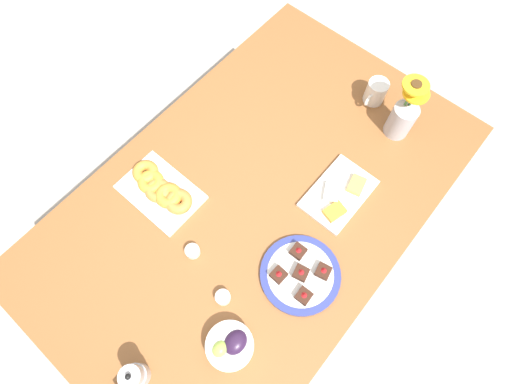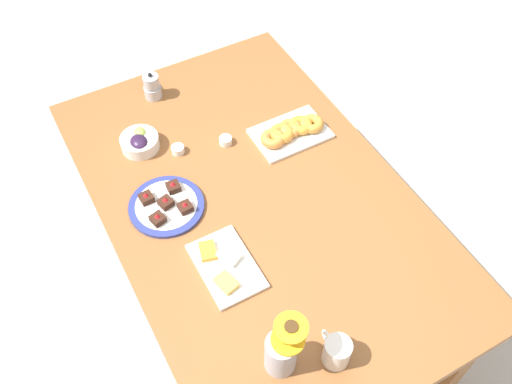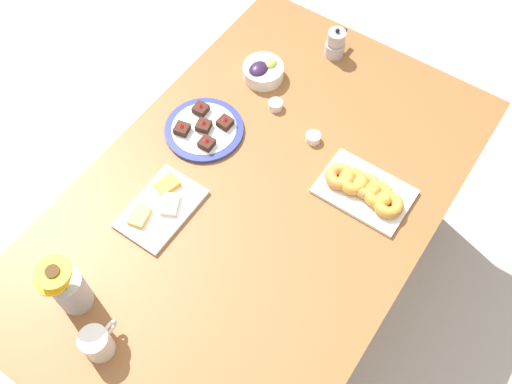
{
  "view_description": "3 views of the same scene",
  "coord_description": "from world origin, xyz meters",
  "px_view_note": "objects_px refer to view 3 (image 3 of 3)",
  "views": [
    {
      "loc": [
        0.41,
        0.35,
        2.02
      ],
      "look_at": [
        0.0,
        0.0,
        0.78
      ],
      "focal_mm": 28.0,
      "sensor_mm": 36.0,
      "label": 1
    },
    {
      "loc": [
        -1.05,
        0.57,
        2.31
      ],
      "look_at": [
        0.0,
        0.0,
        0.78
      ],
      "focal_mm": 40.0,
      "sensor_mm": 36.0,
      "label": 2
    },
    {
      "loc": [
        -0.72,
        -0.49,
        2.24
      ],
      "look_at": [
        0.0,
        0.0,
        0.78
      ],
      "focal_mm": 40.0,
      "sensor_mm": 36.0,
      "label": 3
    }
  ],
  "objects_px": {
    "coffee_mug": "(97,343)",
    "cheese_platter": "(161,207)",
    "dining_table": "(256,212)",
    "jam_cup_berry": "(276,105)",
    "flower_vase": "(69,289)",
    "moka_pot": "(335,44)",
    "dessert_plate": "(204,129)",
    "grape_bowl": "(263,71)",
    "croissant_platter": "(364,189)",
    "jam_cup_honey": "(313,137)"
  },
  "relations": [
    {
      "from": "dining_table",
      "to": "jam_cup_berry",
      "type": "relative_size",
      "value": 33.33
    },
    {
      "from": "moka_pot",
      "to": "dessert_plate",
      "type": "bearing_deg",
      "value": 161.98
    },
    {
      "from": "jam_cup_honey",
      "to": "moka_pot",
      "type": "xyz_separation_m",
      "value": [
        0.37,
        0.14,
        0.03
      ]
    },
    {
      "from": "cheese_platter",
      "to": "moka_pot",
      "type": "relative_size",
      "value": 2.18
    },
    {
      "from": "jam_cup_berry",
      "to": "flower_vase",
      "type": "bearing_deg",
      "value": 175.22
    },
    {
      "from": "coffee_mug",
      "to": "cheese_platter",
      "type": "relative_size",
      "value": 0.44
    },
    {
      "from": "flower_vase",
      "to": "jam_cup_berry",
      "type": "bearing_deg",
      "value": -4.78
    },
    {
      "from": "croissant_platter",
      "to": "dining_table",
      "type": "bearing_deg",
      "value": 127.84
    },
    {
      "from": "cheese_platter",
      "to": "dining_table",
      "type": "bearing_deg",
      "value": -48.61
    },
    {
      "from": "cheese_platter",
      "to": "jam_cup_honey",
      "type": "height_order",
      "value": "cheese_platter"
    },
    {
      "from": "jam_cup_berry",
      "to": "moka_pot",
      "type": "height_order",
      "value": "moka_pot"
    },
    {
      "from": "dining_table",
      "to": "croissant_platter",
      "type": "xyz_separation_m",
      "value": [
        0.2,
        -0.26,
        0.11
      ]
    },
    {
      "from": "dining_table",
      "to": "dessert_plate",
      "type": "distance_m",
      "value": 0.32
    },
    {
      "from": "cheese_platter",
      "to": "dessert_plate",
      "type": "relative_size",
      "value": 1.0
    },
    {
      "from": "coffee_mug",
      "to": "moka_pot",
      "type": "distance_m",
      "value": 1.26
    },
    {
      "from": "flower_vase",
      "to": "moka_pot",
      "type": "distance_m",
      "value": 1.21
    },
    {
      "from": "dining_table",
      "to": "cheese_platter",
      "type": "distance_m",
      "value": 0.3
    },
    {
      "from": "grape_bowl",
      "to": "dessert_plate",
      "type": "xyz_separation_m",
      "value": [
        -0.3,
        0.03,
        -0.02
      ]
    },
    {
      "from": "croissant_platter",
      "to": "flower_vase",
      "type": "xyz_separation_m",
      "value": [
        -0.75,
        0.48,
        0.06
      ]
    },
    {
      "from": "coffee_mug",
      "to": "jam_cup_berry",
      "type": "height_order",
      "value": "coffee_mug"
    },
    {
      "from": "grape_bowl",
      "to": "moka_pot",
      "type": "relative_size",
      "value": 1.19
    },
    {
      "from": "croissant_platter",
      "to": "jam_cup_berry",
      "type": "distance_m",
      "value": 0.43
    },
    {
      "from": "coffee_mug",
      "to": "dessert_plate",
      "type": "relative_size",
      "value": 0.44
    },
    {
      "from": "grape_bowl",
      "to": "flower_vase",
      "type": "distance_m",
      "value": 0.97
    },
    {
      "from": "grape_bowl",
      "to": "croissant_platter",
      "type": "bearing_deg",
      "value": -112.64
    },
    {
      "from": "coffee_mug",
      "to": "jam_cup_honey",
      "type": "distance_m",
      "value": 0.9
    },
    {
      "from": "grape_bowl",
      "to": "jam_cup_berry",
      "type": "bearing_deg",
      "value": -128.38
    },
    {
      "from": "coffee_mug",
      "to": "cheese_platter",
      "type": "bearing_deg",
      "value": 18.4
    },
    {
      "from": "jam_cup_honey",
      "to": "moka_pot",
      "type": "bearing_deg",
      "value": 20.48
    },
    {
      "from": "jam_cup_berry",
      "to": "flower_vase",
      "type": "height_order",
      "value": "flower_vase"
    },
    {
      "from": "jam_cup_berry",
      "to": "cheese_platter",
      "type": "bearing_deg",
      "value": 172.43
    },
    {
      "from": "dining_table",
      "to": "coffee_mug",
      "type": "distance_m",
      "value": 0.63
    },
    {
      "from": "coffee_mug",
      "to": "jam_cup_berry",
      "type": "relative_size",
      "value": 2.36
    },
    {
      "from": "jam_cup_honey",
      "to": "dessert_plate",
      "type": "xyz_separation_m",
      "value": [
        -0.17,
        0.31,
        -0.0
      ]
    },
    {
      "from": "grape_bowl",
      "to": "jam_cup_berry",
      "type": "distance_m",
      "value": 0.14
    },
    {
      "from": "grape_bowl",
      "to": "cheese_platter",
      "type": "xyz_separation_m",
      "value": [
        -0.61,
        -0.04,
        -0.02
      ]
    },
    {
      "from": "cheese_platter",
      "to": "jam_cup_honey",
      "type": "relative_size",
      "value": 5.42
    },
    {
      "from": "flower_vase",
      "to": "moka_pot",
      "type": "relative_size",
      "value": 2.09
    },
    {
      "from": "croissant_platter",
      "to": "dessert_plate",
      "type": "relative_size",
      "value": 1.08
    },
    {
      "from": "grape_bowl",
      "to": "dessert_plate",
      "type": "bearing_deg",
      "value": 175.06
    },
    {
      "from": "jam_cup_honey",
      "to": "jam_cup_berry",
      "type": "xyz_separation_m",
      "value": [
        0.04,
        0.17,
        0.0
      ]
    },
    {
      "from": "flower_vase",
      "to": "croissant_platter",
      "type": "bearing_deg",
      "value": -32.69
    },
    {
      "from": "cheese_platter",
      "to": "croissant_platter",
      "type": "bearing_deg",
      "value": -50.5
    },
    {
      "from": "jam_cup_honey",
      "to": "dessert_plate",
      "type": "distance_m",
      "value": 0.36
    },
    {
      "from": "coffee_mug",
      "to": "moka_pot",
      "type": "height_order",
      "value": "moka_pot"
    },
    {
      "from": "cheese_platter",
      "to": "grape_bowl",
      "type": "bearing_deg",
      "value": 4.04
    },
    {
      "from": "croissant_platter",
      "to": "moka_pot",
      "type": "bearing_deg",
      "value": 39.34
    },
    {
      "from": "dining_table",
      "to": "coffee_mug",
      "type": "xyz_separation_m",
      "value": [
        -0.61,
        0.08,
        0.13
      ]
    },
    {
      "from": "dining_table",
      "to": "jam_cup_honey",
      "type": "relative_size",
      "value": 33.33
    },
    {
      "from": "jam_cup_honey",
      "to": "croissant_platter",
      "type": "bearing_deg",
      "value": -109.75
    }
  ]
}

